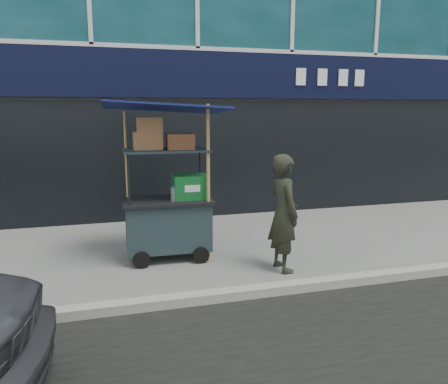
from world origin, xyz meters
name	(u,v)px	position (x,y,z in m)	size (l,w,h in m)	color
ground	(266,288)	(0.00, 0.00, 0.00)	(80.00, 80.00, 0.00)	slate
curb	(272,290)	(0.00, -0.20, 0.06)	(80.00, 0.18, 0.12)	#999890
vendor_cart	(169,205)	(-0.99, 1.49, 0.82)	(1.76, 1.27, 2.35)	#1C2C30
vendor_man	(283,213)	(0.46, 0.55, 0.82)	(0.60, 0.39, 1.64)	#25281D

